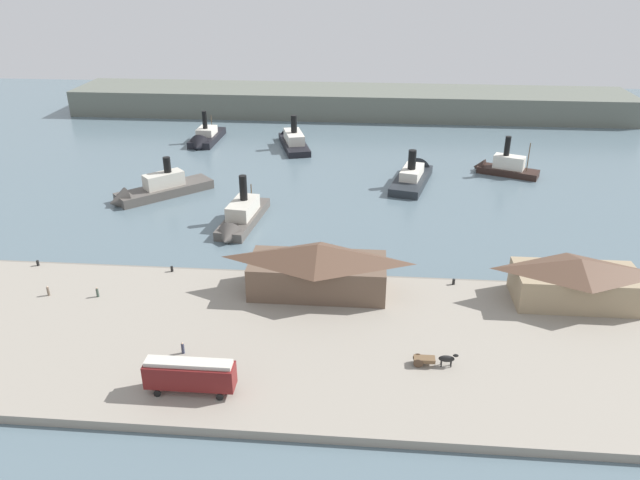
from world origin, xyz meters
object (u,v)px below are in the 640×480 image
Objects in this scene: ferry_moored_east at (502,167)px; ferry_moored_west at (154,191)px; pedestrian_at_waters_edge at (97,292)px; mooring_post_center_west at (454,282)px; ferry_outer_harbor at (205,139)px; pedestrian_walking_east at (48,291)px; mooring_post_east at (38,263)px; mooring_post_center_east at (172,269)px; ferry_mid_harbor at (293,140)px; pedestrian_walking_west at (183,348)px; ferry_approaching_east at (414,175)px; horse_cart at (434,359)px; ferry_near_quay at (240,219)px; ferry_shed_west_terminal at (318,268)px; street_tram at (190,374)px; ferry_shed_central_terminal at (577,280)px.

ferry_moored_west is (-78.23, -22.54, -0.11)m from ferry_moored_east.
mooring_post_center_west is at bearing 8.87° from pedestrian_at_waters_edge.
ferry_outer_harbor is at bearing 127.87° from mooring_post_center_west.
pedestrian_walking_east reaches higher than mooring_post_east.
ferry_mid_harbor is at bearing 82.57° from mooring_post_center_east.
pedestrian_walking_west is 0.07× the size of ferry_approaching_east.
ferry_approaching_east reaches higher than horse_cart.
ferry_moored_east is 0.76× the size of ferry_near_quay.
pedestrian_walking_west reaches higher than pedestrian_walking_east.
ferry_moored_west is (-14.92, 35.00, -0.04)m from mooring_post_center_east.
ferry_shed_west_terminal is 89.99m from ferry_outer_harbor.
ferry_shed_west_terminal is 31.06m from ferry_near_quay.
ferry_near_quay reaches higher than pedestrian_at_waters_edge.
ferry_shed_west_terminal is at bearing -122.30° from ferry_moored_east.
ferry_mid_harbor is at bearing 90.76° from street_tram.
horse_cart is 6.19× the size of mooring_post_center_west.
ferry_shed_west_terminal reaches higher than street_tram.
ferry_moored_east is (79.61, 66.61, -0.20)m from pedestrian_walking_east.
mooring_post_east is (-47.10, 4.35, -3.57)m from ferry_shed_west_terminal.
street_tram is 0.51× the size of ferry_near_quay.
ferry_near_quay reaches higher than ferry_mid_harbor.
pedestrian_walking_west is (-15.98, -17.45, -3.28)m from ferry_shed_west_terminal.
ferry_moored_east reaches higher than ferry_approaching_east.
ferry_moored_west is (-6.21, 43.80, -0.32)m from pedestrian_at_waters_edge.
ferry_near_quay is at bearing 128.13° from horse_cart.
ferry_near_quay is (-4.61, 50.27, -2.07)m from street_tram.
mooring_post_center_west is at bearing 76.95° from horse_cart.
ferry_mid_harbor is 48.97m from ferry_moored_west.
horse_cart reaches higher than mooring_post_east.
ferry_shed_central_terminal is 61.64m from ferry_moored_east.
ferry_near_quay reaches higher than ferry_outer_harbor.
pedestrian_at_waters_edge is at bearing -81.93° from ferry_moored_west.
ferry_moored_west is at bearing 147.70° from ferry_near_quay.
mooring_post_east is at bearing 179.75° from mooring_post_center_east.
street_tram is 28.62m from pedestrian_at_waters_edge.
mooring_post_center_west is at bearing -65.55° from ferry_mid_harbor.
mooring_post_east is (-63.24, 21.61, -0.48)m from horse_cart.
horse_cart is 0.29× the size of ferry_outer_harbor.
ferry_mid_harbor is 56.74m from ferry_moored_east.
ferry_approaching_east reaches higher than ferry_shed_central_terminal.
ferry_moored_west is at bearing 149.57° from mooring_post_center_west.
ferry_near_quay is at bearing -68.79° from ferry_outer_harbor.
ferry_mid_harbor reaches higher than ferry_approaching_east.
ferry_shed_central_terminal is at bearing -46.31° from ferry_outer_harbor.
ferry_shed_west_terminal is 13.24× the size of pedestrian_at_waters_edge.
pedestrian_at_waters_edge is at bearing -85.99° from ferry_outer_harbor.
mooring_post_center_west is 0.04× the size of ferry_near_quay.
street_tram is at bearing -110.84° from ferry_approaching_east.
mooring_post_center_west is at bearing -0.40° from mooring_post_east.
ferry_outer_harbor is at bearing 119.28° from horse_cart.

